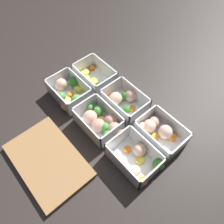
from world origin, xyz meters
The scene contains 8 objects.
ground_plane centered at (0.00, 0.00, 0.00)m, with size 4.00×4.00×0.00m, color #282321.
container_near_left centered at (-0.16, -0.06, 0.03)m, with size 0.17×0.12×0.07m.
container_near_center centered at (0.01, -0.07, 0.03)m, with size 0.16×0.12×0.07m.
container_near_right centered at (0.18, -0.06, 0.02)m, with size 0.16×0.13×0.07m.
container_far_left centered at (-0.19, 0.06, 0.02)m, with size 0.17×0.11×0.07m.
container_far_center centered at (-0.01, 0.06, 0.03)m, with size 0.18×0.12×0.07m.
container_far_right centered at (0.18, 0.07, 0.03)m, with size 0.16×0.14×0.07m.
cutting_board centered at (0.00, 0.27, 0.01)m, with size 0.28×0.18×0.02m.
Camera 1 is at (-0.34, 0.30, 0.68)m, focal length 35.00 mm.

